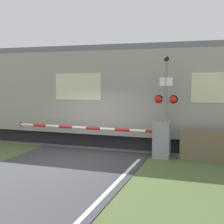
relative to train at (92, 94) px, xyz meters
name	(u,v)px	position (x,y,z in m)	size (l,w,h in m)	color
ground_plane	(73,162)	(0.78, -3.63, -2.17)	(80.00, 80.00, 0.00)	#4C6033
track_bed	(108,142)	(0.78, 0.00, -2.15)	(36.00, 3.20, 0.13)	#666056
train	(92,94)	(0.00, 0.00, 0.00)	(20.20, 3.02, 4.25)	black
crossing_barrier	(148,138)	(3.08, -2.11, -1.45)	(6.33, 0.44, 1.34)	gray
signal_post	(166,102)	(3.73, -2.21, -0.10)	(0.83, 0.26, 3.66)	gray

